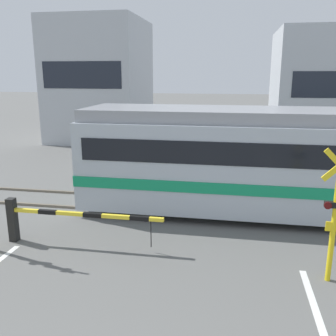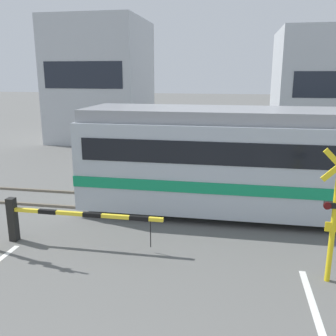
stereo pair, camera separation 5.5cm
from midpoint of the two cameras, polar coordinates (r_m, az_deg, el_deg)
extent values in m
cube|color=#6B6051|center=(11.58, 0.54, -6.96)|extent=(50.00, 0.10, 0.08)
cube|color=#6B6051|center=(12.91, 1.64, -4.69)|extent=(50.00, 0.10, 0.08)
cube|color=black|center=(12.45, -11.65, 4.24)|extent=(0.03, 2.01, 0.80)
cylinder|color=black|center=(11.43, 1.81, -5.45)|extent=(0.76, 0.12, 0.76)
cylinder|color=black|center=(12.77, 2.78, -3.31)|extent=(0.76, 0.12, 0.76)
cube|color=black|center=(10.49, -22.44, -7.26)|extent=(0.20, 0.20, 1.15)
cube|color=yellow|center=(9.49, -12.42, -6.91)|extent=(3.96, 0.09, 0.09)
cube|color=black|center=(9.91, -17.74, -6.37)|extent=(0.47, 0.10, 0.10)
cube|color=black|center=(9.42, -11.30, -7.02)|extent=(0.47, 0.10, 0.10)
cube|color=black|center=(9.07, -4.25, -7.63)|extent=(0.47, 0.10, 0.10)
cylinder|color=black|center=(9.15, -2.50, -10.00)|extent=(0.02, 0.02, 0.68)
cube|color=black|center=(14.56, 17.35, -0.95)|extent=(0.20, 0.20, 1.15)
cube|color=yellow|center=(14.37, 9.59, 0.47)|extent=(3.96, 0.09, 0.09)
cube|color=black|center=(14.40, 13.53, 0.29)|extent=(0.47, 0.10, 0.10)
cube|color=black|center=(14.38, 8.80, 0.50)|extent=(0.47, 0.10, 0.10)
cube|color=black|center=(14.45, 4.10, 0.71)|extent=(0.47, 0.10, 0.10)
cylinder|color=black|center=(14.58, 2.99, -0.71)|extent=(0.02, 0.02, 0.68)
cylinder|color=yellow|center=(8.31, 24.12, -7.30)|extent=(0.11, 0.11, 2.71)
cube|color=black|center=(8.20, 24.35, -5.18)|extent=(0.44, 0.12, 0.12)
cylinder|color=#4C0C0C|center=(8.10, 23.30, -5.32)|extent=(0.15, 0.03, 0.15)
cube|color=yellow|center=(8.34, 24.05, -8.21)|extent=(0.32, 0.03, 0.20)
cylinder|color=brown|center=(17.73, -0.33, 1.70)|extent=(0.13, 0.13, 0.76)
cylinder|color=brown|center=(17.71, 0.12, 1.68)|extent=(0.13, 0.13, 0.76)
cube|color=navy|center=(17.59, -0.11, 3.85)|extent=(0.38, 0.22, 0.60)
sphere|color=#997056|center=(17.52, -0.11, 5.15)|extent=(0.20, 0.20, 0.20)
cube|color=#B2B7BC|center=(25.18, -9.98, 12.96)|extent=(5.58, 6.13, 7.51)
cube|color=#1E232D|center=(22.32, -12.81, 13.65)|extent=(4.69, 0.03, 1.50)
camera|label=1|loc=(0.03, -89.85, 0.04)|focal=40.00mm
camera|label=2|loc=(0.03, 90.15, -0.04)|focal=40.00mm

